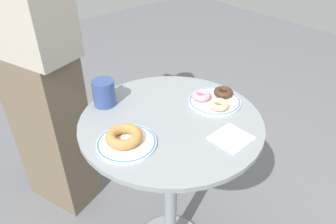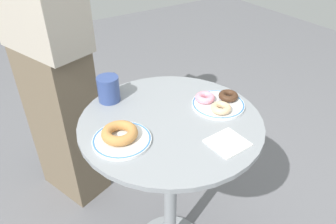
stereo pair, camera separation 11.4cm
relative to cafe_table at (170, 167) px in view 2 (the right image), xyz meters
The scene contains 10 objects.
cafe_table is the anchor object (origin of this frame).
plate_left 0.32m from the cafe_table, behind, with size 0.20×0.20×0.01m.
plate_right 0.32m from the cafe_table, ahead, with size 0.20×0.20×0.01m.
donut_old_fashioned 0.33m from the cafe_table, behind, with size 0.12×0.12×0.03m, color #BC7F42.
donut_chocolate 0.37m from the cafe_table, ahead, with size 0.08×0.08×0.03m, color #422819.
donut_pink_frosted 0.31m from the cafe_table, ahead, with size 0.08×0.08×0.03m, color pink.
donut_glazed 0.32m from the cafe_table, 21.85° to the right, with size 0.08×0.08×0.03m, color #E0B789.
paper_napkin 0.33m from the cafe_table, 69.57° to the right, with size 0.12×0.11×0.01m, color white.
coffee_mug 0.40m from the cafe_table, 117.49° to the left, with size 0.11×0.11×0.10m.
person_figure 0.75m from the cafe_table, 109.31° to the left, with size 0.34×0.46×1.63m.
Camera 2 is at (-0.52, -0.78, 1.45)m, focal length 34.05 mm.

